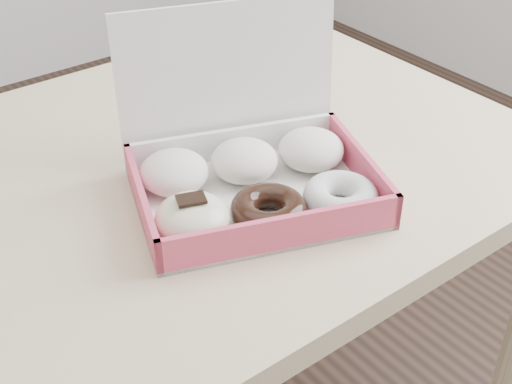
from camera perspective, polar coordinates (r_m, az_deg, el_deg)
table at (r=1.13m, az=-7.81°, el=-1.91°), size 1.20×0.80×0.75m
donut_box at (r=1.01m, az=-0.53°, el=1.62°), size 0.40×0.37×0.24m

